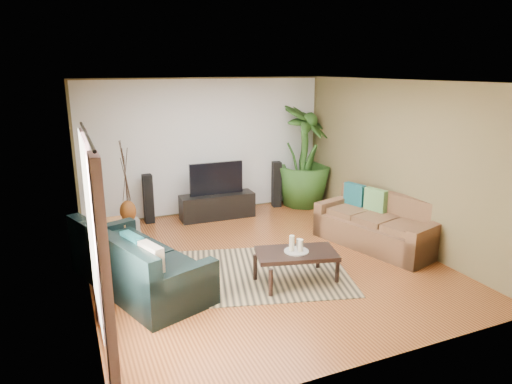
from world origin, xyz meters
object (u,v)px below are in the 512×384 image
sofa_left (139,257)px  vase (128,211)px  sofa_right (377,221)px  speaker_right (276,184)px  coffee_table (296,267)px  tv_stand (217,206)px  potted_plant (304,156)px  speaker_left (148,199)px  television (216,178)px  side_table (107,239)px  pedestal (129,227)px

sofa_left → vase: 2.05m
sofa_right → speaker_right: speaker_right is taller
sofa_right → vase: bearing=-135.5°
coffee_table → tv_stand: bearing=106.6°
speaker_right → potted_plant: (0.59, -0.11, 0.58)m
speaker_right → potted_plant: size_ratio=0.46×
sofa_right → speaker_left: 4.22m
tv_stand → speaker_left: speaker_left is taller
speaker_left → tv_stand: bearing=-12.8°
speaker_right → sofa_left: bearing=-130.8°
speaker_right → vase: speaker_right is taller
speaker_left → coffee_table: bearing=-69.1°
coffee_table → vase: (-1.87, 2.76, 0.23)m
coffee_table → sofa_left: bearing=174.9°
tv_stand → speaker_right: (1.41, 0.25, 0.24)m
coffee_table → potted_plant: potted_plant is taller
sofa_left → speaker_left: size_ratio=2.41×
tv_stand → television: (0.00, 0.02, 0.56)m
television → side_table: 2.53m
speaker_left → vase: (-0.46, -0.58, -0.02)m
sofa_left → tv_stand: (1.90, 2.38, -0.18)m
potted_plant → pedestal: bearing=-172.9°
sofa_right → side_table: sofa_right is taller
coffee_table → tv_stand: tv_stand is taller
sofa_right → tv_stand: size_ratio=1.38×
side_table → tv_stand: bearing=27.1°
coffee_table → side_table: size_ratio=1.96×
coffee_table → speaker_right: (1.30, 3.34, 0.26)m
television → potted_plant: 2.02m
coffee_table → vase: vase is taller
pedestal → vase: (0.00, 0.00, 0.29)m
television → potted_plant: size_ratio=0.50×
coffee_table → speaker_left: speaker_left is taller
tv_stand → potted_plant: size_ratio=0.68×
sofa_right → pedestal: size_ratio=6.53×
television → sofa_right: bearing=-51.1°
potted_plant → side_table: potted_plant is taller
television → speaker_left: bearing=170.1°
potted_plant → pedestal: 3.89m
sofa_right → television: (-1.97, 2.45, 0.38)m
speaker_left → speaker_right: 2.70m
sofa_right → potted_plant: bearing=163.3°
sofa_left → sofa_right: (3.87, -0.05, 0.00)m
sofa_left → television: 3.08m
television → side_table: bearing=-152.5°
sofa_left → speaker_right: size_ratio=2.34×
potted_plant → pedestal: (-3.75, -0.47, -0.91)m
speaker_right → vase: (-3.16, -0.58, -0.04)m
sofa_right → pedestal: (-3.72, 2.10, -0.27)m
sofa_left → side_table: (-0.29, 1.26, -0.15)m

